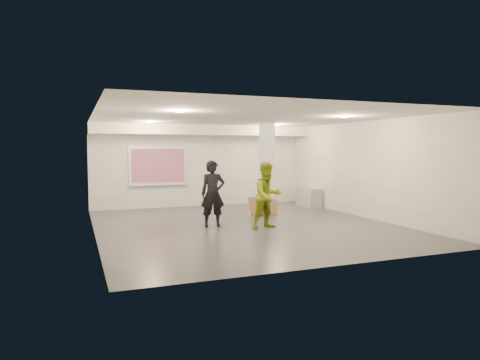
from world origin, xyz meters
name	(u,v)px	position (x,y,z in m)	size (l,w,h in m)	color
floor	(245,225)	(0.00, 0.00, 0.00)	(8.00, 9.00, 0.01)	#3B3E43
ceiling	(245,118)	(0.00, 0.00, 3.00)	(8.00, 9.00, 0.01)	silver
wall_back	(201,166)	(0.00, 4.50, 1.50)	(8.00, 0.01, 3.00)	silver
wall_front	(338,184)	(0.00, -4.50, 1.50)	(8.00, 0.01, 3.00)	silver
wall_left	(94,175)	(-4.00, 0.00, 1.50)	(0.01, 9.00, 3.00)	silver
wall_right	(364,170)	(4.00, 0.00, 1.50)	(0.01, 9.00, 3.00)	silver
soffit_band	(204,130)	(0.00, 3.95, 2.82)	(8.00, 1.10, 0.36)	white
downlight_nw	(150,122)	(-2.20, 2.50, 2.98)	(0.22, 0.22, 0.02)	#FFBE80
downlight_ne	(277,125)	(2.20, 2.50, 2.98)	(0.22, 0.22, 0.02)	#FFBE80
downlight_sw	(179,111)	(-2.20, -1.50, 2.98)	(0.22, 0.22, 0.02)	#FFBE80
downlight_se	(345,117)	(2.20, -1.50, 2.98)	(0.22, 0.22, 0.02)	#FFBE80
column	(267,168)	(1.50, 1.80, 1.50)	(0.52, 0.52, 3.00)	white
projection_screen	(158,166)	(-1.60, 4.45, 1.53)	(2.10, 0.13, 1.42)	white
credenza	(309,197)	(3.72, 2.86, 0.35)	(0.50, 1.19, 0.70)	#999C9E
postit_pad	(305,187)	(3.73, 3.13, 0.71)	(0.22, 0.30, 0.03)	#E3B20A
cardboard_back	(270,207)	(1.40, 1.37, 0.26)	(0.48, 0.04, 0.53)	brown
cardboard_front	(257,206)	(1.03, 1.54, 0.29)	(0.55, 0.05, 0.60)	brown
woman	(213,194)	(-0.91, 0.11, 0.91)	(0.66, 0.44, 1.82)	black
man	(268,195)	(0.40, -0.62, 0.89)	(0.86, 0.67, 1.78)	#829C17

